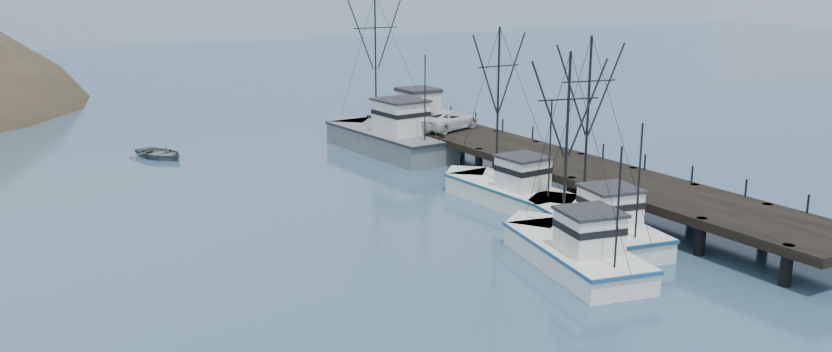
{
  "coord_description": "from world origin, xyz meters",
  "views": [
    {
      "loc": [
        -21.43,
        -25.87,
        14.03
      ],
      "look_at": [
        2.29,
        14.45,
        2.5
      ],
      "focal_mm": 35.0,
      "sensor_mm": 36.0,
      "label": 1
    }
  ],
  "objects_px": {
    "trawler_near": "(592,224)",
    "motorboat": "(160,158)",
    "trawler_mid": "(572,250)",
    "pickup_truck": "(448,120)",
    "trawler_far": "(506,189)",
    "work_vessel": "(386,137)",
    "pier_shed": "(418,104)",
    "pier": "(552,162)"
  },
  "relations": [
    {
      "from": "work_vessel",
      "to": "pickup_truck",
      "type": "xyz_separation_m",
      "value": [
        3.86,
        -3.34,
        1.58
      ]
    },
    {
      "from": "pier",
      "to": "trawler_far",
      "type": "distance_m",
      "value": 5.47
    },
    {
      "from": "pier",
      "to": "pickup_truck",
      "type": "distance_m",
      "value": 12.5
    },
    {
      "from": "trawler_near",
      "to": "trawler_far",
      "type": "relative_size",
      "value": 1.0
    },
    {
      "from": "pier",
      "to": "pier_shed",
      "type": "xyz_separation_m",
      "value": [
        -0.41,
        17.28,
        1.73
      ]
    },
    {
      "from": "trawler_mid",
      "to": "trawler_far",
      "type": "bearing_deg",
      "value": 69.16
    },
    {
      "from": "pier_shed",
      "to": "motorboat",
      "type": "relative_size",
      "value": 0.65
    },
    {
      "from": "trawler_mid",
      "to": "pickup_truck",
      "type": "xyz_separation_m",
      "value": [
        8.86,
        25.29,
        1.99
      ]
    },
    {
      "from": "pickup_truck",
      "to": "pier",
      "type": "bearing_deg",
      "value": 162.52
    },
    {
      "from": "trawler_mid",
      "to": "pickup_truck",
      "type": "height_order",
      "value": "trawler_mid"
    },
    {
      "from": "motorboat",
      "to": "pier",
      "type": "bearing_deg",
      "value": -70.19
    },
    {
      "from": "trawler_near",
      "to": "motorboat",
      "type": "height_order",
      "value": "trawler_near"
    },
    {
      "from": "trawler_mid",
      "to": "trawler_far",
      "type": "distance_m",
      "value": 11.94
    },
    {
      "from": "trawler_far",
      "to": "motorboat",
      "type": "bearing_deg",
      "value": 123.04
    },
    {
      "from": "pier",
      "to": "pickup_truck",
      "type": "relative_size",
      "value": 7.57
    },
    {
      "from": "work_vessel",
      "to": "pier_shed",
      "type": "distance_m",
      "value": 4.77
    },
    {
      "from": "trawler_mid",
      "to": "pickup_truck",
      "type": "relative_size",
      "value": 1.9
    },
    {
      "from": "pier",
      "to": "pier_shed",
      "type": "relative_size",
      "value": 13.75
    },
    {
      "from": "pier",
      "to": "pickup_truck",
      "type": "height_order",
      "value": "pickup_truck"
    },
    {
      "from": "trawler_near",
      "to": "pier",
      "type": "bearing_deg",
      "value": 61.55
    },
    {
      "from": "pier",
      "to": "work_vessel",
      "type": "relative_size",
      "value": 2.81
    },
    {
      "from": "motorboat",
      "to": "pier_shed",
      "type": "bearing_deg",
      "value": -37.91
    },
    {
      "from": "work_vessel",
      "to": "motorboat",
      "type": "bearing_deg",
      "value": 157.13
    },
    {
      "from": "trawler_near",
      "to": "motorboat",
      "type": "relative_size",
      "value": 2.3
    },
    {
      "from": "trawler_near",
      "to": "pier_shed",
      "type": "distance_m",
      "value": 27.93
    },
    {
      "from": "trawler_mid",
      "to": "trawler_near",
      "type": "bearing_deg",
      "value": 35.47
    },
    {
      "from": "work_vessel",
      "to": "pier_shed",
      "type": "relative_size",
      "value": 4.89
    },
    {
      "from": "trawler_far",
      "to": "pickup_truck",
      "type": "height_order",
      "value": "trawler_far"
    },
    {
      "from": "work_vessel",
      "to": "trawler_mid",
      "type": "bearing_deg",
      "value": -99.92
    },
    {
      "from": "trawler_far",
      "to": "pier_shed",
      "type": "relative_size",
      "value": 3.56
    },
    {
      "from": "trawler_mid",
      "to": "motorboat",
      "type": "relative_size",
      "value": 2.23
    },
    {
      "from": "pier",
      "to": "work_vessel",
      "type": "xyz_separation_m",
      "value": [
        -4.36,
        15.78,
        -0.46
      ]
    },
    {
      "from": "trawler_far",
      "to": "pickup_truck",
      "type": "bearing_deg",
      "value": 71.91
    },
    {
      "from": "pier",
      "to": "trawler_mid",
      "type": "xyz_separation_m",
      "value": [
        -9.37,
        -12.85,
        -0.87
      ]
    },
    {
      "from": "trawler_near",
      "to": "trawler_far",
      "type": "height_order",
      "value": "trawler_far"
    },
    {
      "from": "pickup_truck",
      "to": "work_vessel",
      "type": "bearing_deg",
      "value": 29.32
    },
    {
      "from": "trawler_near",
      "to": "trawler_mid",
      "type": "height_order",
      "value": "trawler_near"
    },
    {
      "from": "pier_shed",
      "to": "pier",
      "type": "bearing_deg",
      "value": -88.65
    },
    {
      "from": "motorboat",
      "to": "pickup_truck",
      "type": "bearing_deg",
      "value": -49.69
    },
    {
      "from": "trawler_near",
      "to": "motorboat",
      "type": "distance_m",
      "value": 36.41
    },
    {
      "from": "pier",
      "to": "pier_shed",
      "type": "bearing_deg",
      "value": 91.35
    },
    {
      "from": "trawler_mid",
      "to": "pier_shed",
      "type": "relative_size",
      "value": 3.45
    }
  ]
}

